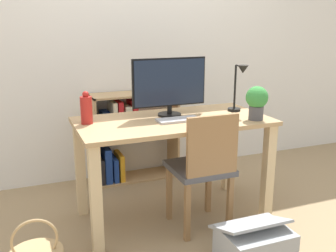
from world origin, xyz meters
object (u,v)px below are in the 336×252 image
Objects in this scene: vase at (86,109)px; monitor at (169,84)px; bookshelf at (122,137)px; storage_box at (254,248)px; potted_plant at (257,101)px; keyboard at (178,120)px; desk_lamp at (239,84)px; chair at (203,166)px.

monitor is at bearing 0.66° from vase.
bookshelf reaches higher than storage_box.
vase is at bearing 163.72° from potted_plant.
vase is (-0.61, 0.16, 0.09)m from keyboard.
potted_plant is 0.59× the size of storage_box.
monitor reaches higher than keyboard.
storage_box is at bearing -113.21° from desk_lamp.
storage_box is (0.08, -0.53, -0.34)m from chair.
desk_lamp is 1.21m from bookshelf.
bookshelf is (-0.18, 0.87, -0.36)m from keyboard.
vase is 1.40m from storage_box.
bookshelf is (-0.18, 0.70, -0.58)m from monitor.
storage_box is at bearing -72.66° from chair.
storage_box is (0.18, -0.91, -0.86)m from monitor.
desk_lamp is (0.53, 0.07, 0.21)m from keyboard.
keyboard is 1.27× the size of potted_plant.
storage_box is (-0.35, -0.57, -0.76)m from potted_plant.
keyboard is (0.00, -0.17, -0.23)m from monitor.
bookshelf is at bearing 104.53° from monitor.
keyboard is 0.83× the size of desk_lamp.
keyboard reaches higher than storage_box.
desk_lamp is 1.22m from storage_box.
monitor is 0.65m from chair.
keyboard is 0.57m from desk_lamp.
desk_lamp is (1.14, -0.09, 0.12)m from vase.
potted_plant is at bearing -89.96° from desk_lamp.
vase is 0.89m from chair.
potted_plant is (0.53, -0.17, 0.13)m from keyboard.
keyboard is at bearing -89.84° from monitor.
monitor is 1.85× the size of keyboard.
keyboard is 0.35× the size of chair.
monitor is 0.28m from keyboard.
monitor is 1.26m from storage_box.
potted_plant is 1.01m from storage_box.
monitor is 2.50× the size of vase.
bookshelf is at bearing 58.85° from vase.
bookshelf is at bearing 102.74° from storage_box.
desk_lamp is 0.42× the size of chair.
chair is at bearing -64.66° from keyboard.
monitor is at bearing 169.41° from desk_lamp.
storage_box is (0.36, -1.61, -0.27)m from bookshelf.
desk_lamp reaches higher than bookshelf.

